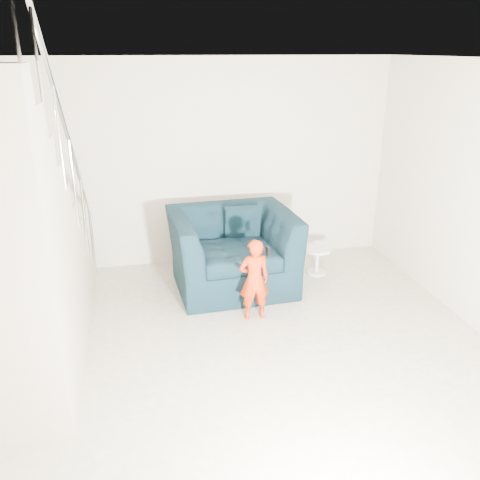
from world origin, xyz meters
name	(u,v)px	position (x,y,z in m)	size (l,w,h in m)	color
floor	(251,374)	(0.00, 0.00, 0.00)	(5.50, 5.50, 0.00)	gray
ceiling	(253,60)	(0.00, 0.00, 2.70)	(5.50, 5.50, 0.00)	silver
back_wall	(205,164)	(0.00, 2.75, 1.35)	(5.00, 5.00, 0.00)	#BEB29A
armchair	(233,250)	(0.19, 1.85, 0.47)	(1.46, 1.27, 0.95)	black
toddler	(254,280)	(0.27, 1.01, 0.46)	(0.33, 0.22, 0.92)	#AB0507
side_table	(317,256)	(1.34, 1.98, 0.24)	(0.36, 0.36, 0.36)	silver
staircase	(14,273)	(-2.00, 0.55, 0.95)	(1.02, 3.03, 3.62)	#ADA089
cushion	(242,223)	(0.37, 2.13, 0.72)	(0.45, 0.13, 0.42)	black
throw	(181,247)	(-0.44, 1.77, 0.59)	(0.05, 0.54, 0.60)	black
phone	(268,251)	(0.39, 0.96, 0.80)	(0.02, 0.05, 0.10)	black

